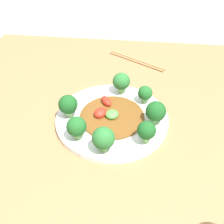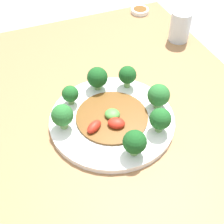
{
  "view_description": "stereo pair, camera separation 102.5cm",
  "coord_description": "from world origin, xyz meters",
  "px_view_note": "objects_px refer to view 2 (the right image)",
  "views": [
    {
      "loc": [
        -0.05,
        0.69,
        1.35
      ],
      "look_at": [
        0.02,
        0.04,
        0.79
      ],
      "focal_mm": 50.0,
      "sensor_mm": 36.0,
      "label": 1
    },
    {
      "loc": [
        0.51,
        -0.16,
        1.34
      ],
      "look_at": [
        0.02,
        0.04,
        0.79
      ],
      "focal_mm": 50.0,
      "sensor_mm": 36.0,
      "label": 2
    }
  ],
  "objects_px": {
    "broccoli_southwest": "(70,94)",
    "broccoli_south": "(62,115)",
    "broccoli_north": "(159,95)",
    "stirfry_center": "(111,118)",
    "drinking_glass": "(180,26)",
    "broccoli_west": "(97,78)",
    "broccoli_northeast": "(160,119)",
    "sauce_dish": "(140,11)",
    "broccoli_northwest": "(127,75)",
    "broccoli_east": "(135,142)",
    "plate": "(112,120)"
  },
  "relations": [
    {
      "from": "plate",
      "to": "broccoli_northwest",
      "type": "relative_size",
      "value": 4.9
    },
    {
      "from": "broccoli_southwest",
      "to": "broccoli_northeast",
      "type": "height_order",
      "value": "broccoli_northeast"
    },
    {
      "from": "broccoli_northwest",
      "to": "broccoli_northeast",
      "type": "xyz_separation_m",
      "value": [
        0.18,
        0.0,
        -0.0
      ]
    },
    {
      "from": "broccoli_west",
      "to": "broccoli_southwest",
      "type": "relative_size",
      "value": 1.2
    },
    {
      "from": "broccoli_south",
      "to": "broccoli_north",
      "type": "bearing_deg",
      "value": 84.08
    },
    {
      "from": "plate",
      "to": "broccoli_northeast",
      "type": "distance_m",
      "value": 0.13
    },
    {
      "from": "broccoli_northeast",
      "to": "broccoli_south",
      "type": "distance_m",
      "value": 0.23
    },
    {
      "from": "broccoli_northeast",
      "to": "drinking_glass",
      "type": "xyz_separation_m",
      "value": [
        -0.35,
        0.26,
        -0.0
      ]
    },
    {
      "from": "plate",
      "to": "stirfry_center",
      "type": "distance_m",
      "value": 0.02
    },
    {
      "from": "broccoli_southwest",
      "to": "drinking_glass",
      "type": "distance_m",
      "value": 0.47
    },
    {
      "from": "stirfry_center",
      "to": "drinking_glass",
      "type": "relative_size",
      "value": 1.81
    },
    {
      "from": "broccoli_west",
      "to": "stirfry_center",
      "type": "relative_size",
      "value": 0.37
    },
    {
      "from": "broccoli_southwest",
      "to": "broccoli_east",
      "type": "xyz_separation_m",
      "value": [
        0.21,
        0.08,
        0.01
      ]
    },
    {
      "from": "broccoli_north",
      "to": "broccoli_east",
      "type": "relative_size",
      "value": 1.03
    },
    {
      "from": "broccoli_north",
      "to": "broccoli_south",
      "type": "bearing_deg",
      "value": -95.92
    },
    {
      "from": "broccoli_north",
      "to": "broccoli_south",
      "type": "xyz_separation_m",
      "value": [
        -0.03,
        -0.24,
        0.0
      ]
    },
    {
      "from": "broccoli_south",
      "to": "sauce_dish",
      "type": "distance_m",
      "value": 0.64
    },
    {
      "from": "broccoli_northeast",
      "to": "stirfry_center",
      "type": "distance_m",
      "value": 0.12
    },
    {
      "from": "broccoli_northwest",
      "to": "broccoli_west",
      "type": "bearing_deg",
      "value": -106.51
    },
    {
      "from": "broccoli_northeast",
      "to": "broccoli_south",
      "type": "bearing_deg",
      "value": -115.23
    },
    {
      "from": "drinking_glass",
      "to": "plate",
      "type": "bearing_deg",
      "value": -52.73
    },
    {
      "from": "broccoli_northwest",
      "to": "drinking_glass",
      "type": "height_order",
      "value": "drinking_glass"
    },
    {
      "from": "plate",
      "to": "broccoli_south",
      "type": "bearing_deg",
      "value": -98.37
    },
    {
      "from": "broccoli_north",
      "to": "sauce_dish",
      "type": "xyz_separation_m",
      "value": [
        -0.49,
        0.19,
        -0.05
      ]
    },
    {
      "from": "broccoli_northwest",
      "to": "broccoli_east",
      "type": "height_order",
      "value": "broccoli_east"
    },
    {
      "from": "stirfry_center",
      "to": "broccoli_northeast",
      "type": "bearing_deg",
      "value": 51.32
    },
    {
      "from": "sauce_dish",
      "to": "broccoli_east",
      "type": "bearing_deg",
      "value": -26.92
    },
    {
      "from": "drinking_glass",
      "to": "sauce_dish",
      "type": "bearing_deg",
      "value": -169.6
    },
    {
      "from": "broccoli_south",
      "to": "sauce_dish",
      "type": "relative_size",
      "value": 1.0
    },
    {
      "from": "broccoli_northwest",
      "to": "stirfry_center",
      "type": "relative_size",
      "value": 0.36
    },
    {
      "from": "broccoli_north",
      "to": "drinking_glass",
      "type": "bearing_deg",
      "value": 140.41
    },
    {
      "from": "broccoli_northwest",
      "to": "sauce_dish",
      "type": "bearing_deg",
      "value": 149.62
    },
    {
      "from": "broccoli_south",
      "to": "sauce_dish",
      "type": "xyz_separation_m",
      "value": [
        -0.46,
        0.43,
        -0.05
      ]
    },
    {
      "from": "broccoli_southwest",
      "to": "broccoli_east",
      "type": "bearing_deg",
      "value": 21.81
    },
    {
      "from": "broccoli_southwest",
      "to": "stirfry_center",
      "type": "height_order",
      "value": "broccoli_southwest"
    },
    {
      "from": "broccoli_west",
      "to": "drinking_glass",
      "type": "bearing_deg",
      "value": 113.19
    },
    {
      "from": "broccoli_southwest",
      "to": "drinking_glass",
      "type": "height_order",
      "value": "drinking_glass"
    },
    {
      "from": "plate",
      "to": "sauce_dish",
      "type": "relative_size",
      "value": 4.67
    },
    {
      "from": "broccoli_west",
      "to": "broccoli_north",
      "type": "distance_m",
      "value": 0.17
    },
    {
      "from": "broccoli_southwest",
      "to": "sauce_dish",
      "type": "bearing_deg",
      "value": 135.26
    },
    {
      "from": "broccoli_southwest",
      "to": "broccoli_south",
      "type": "distance_m",
      "value": 0.08
    },
    {
      "from": "broccoli_west",
      "to": "broccoli_northeast",
      "type": "height_order",
      "value": "same"
    },
    {
      "from": "broccoli_north",
      "to": "sauce_dish",
      "type": "height_order",
      "value": "broccoli_north"
    },
    {
      "from": "sauce_dish",
      "to": "drinking_glass",
      "type": "bearing_deg",
      "value": 10.4
    },
    {
      "from": "plate",
      "to": "broccoli_northwest",
      "type": "height_order",
      "value": "broccoli_northwest"
    },
    {
      "from": "broccoli_northwest",
      "to": "broccoli_north",
      "type": "bearing_deg",
      "value": 20.94
    },
    {
      "from": "broccoli_southwest",
      "to": "broccoli_northeast",
      "type": "relative_size",
      "value": 0.83
    },
    {
      "from": "broccoli_south",
      "to": "broccoli_northwest",
      "type": "bearing_deg",
      "value": 110.94
    },
    {
      "from": "broccoli_west",
      "to": "broccoli_east",
      "type": "bearing_deg",
      "value": -0.37
    },
    {
      "from": "drinking_glass",
      "to": "broccoli_north",
      "type": "bearing_deg",
      "value": -39.59
    }
  ]
}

